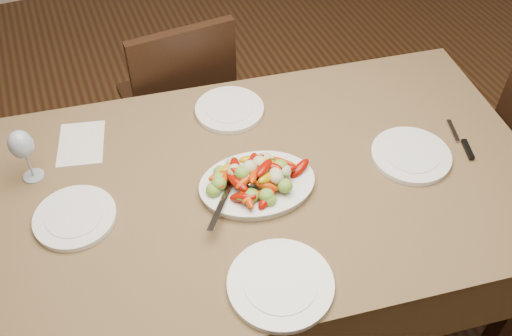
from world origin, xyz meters
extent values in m
plane|color=#382110|center=(0.00, 0.00, 0.00)|extent=(6.00, 6.00, 0.00)
cube|color=brown|center=(-0.08, 0.14, 0.38)|extent=(1.95, 1.26, 0.76)
ellipsoid|color=white|center=(-0.08, 0.12, 0.77)|extent=(0.38, 0.30, 0.02)
cylinder|color=white|center=(-0.64, 0.20, 0.77)|extent=(0.25, 0.25, 0.02)
cylinder|color=white|center=(0.44, 0.06, 0.77)|extent=(0.26, 0.26, 0.02)
cylinder|color=white|center=(-0.04, 0.49, 0.77)|extent=(0.25, 0.25, 0.02)
cylinder|color=white|center=(-0.16, -0.24, 0.77)|extent=(0.29, 0.29, 0.02)
cube|color=silver|center=(-0.57, 0.52, 0.76)|extent=(0.19, 0.24, 0.00)
camera|label=1|loc=(-0.52, -0.99, 2.10)|focal=40.00mm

